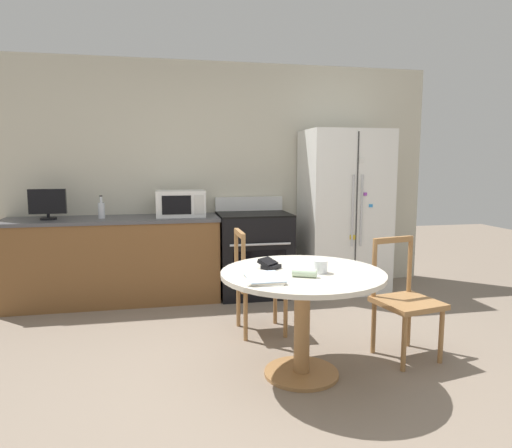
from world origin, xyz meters
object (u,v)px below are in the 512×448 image
object	(u,v)px
dining_chair_far	(258,283)
dining_chair_right	(405,301)
microwave	(180,203)
candle_glass	(320,268)
oven_range	(254,253)
counter_bottle	(101,210)
countertop_tv	(48,203)
wallet	(269,265)
refrigerator	(344,211)

from	to	relation	value
dining_chair_far	dining_chair_right	distance (m)	1.22
microwave	candle_glass	xyz separation A→B (m)	(0.83, -2.10, -0.26)
oven_range	microwave	world-z (taller)	microwave
dining_chair_far	counter_bottle	bearing A→B (deg)	-130.10
countertop_tv	wallet	size ratio (longest dim) A/B	2.05
countertop_tv	wallet	distance (m)	2.67
wallet	oven_range	bearing A→B (deg)	81.90
microwave	candle_glass	distance (m)	2.28
dining_chair_far	candle_glass	world-z (taller)	dining_chair_far
refrigerator	microwave	xyz separation A→B (m)	(-1.85, 0.05, 0.12)
oven_range	counter_bottle	bearing A→B (deg)	179.56
wallet	counter_bottle	bearing A→B (deg)	125.34
oven_range	refrigerator	bearing A→B (deg)	-1.43
dining_chair_right	counter_bottle	bearing A→B (deg)	-49.49
oven_range	dining_chair_far	bearing A→B (deg)	-99.67
microwave	countertop_tv	size ratio (longest dim) A/B	1.44
dining_chair_right	wallet	bearing A→B (deg)	-11.06
countertop_tv	dining_chair_far	bearing A→B (deg)	-31.09
counter_bottle	dining_chair_far	world-z (taller)	counter_bottle
countertop_tv	counter_bottle	world-z (taller)	countertop_tv
countertop_tv	dining_chair_right	world-z (taller)	countertop_tv
oven_range	wallet	size ratio (longest dim) A/B	6.19
refrigerator	wallet	size ratio (longest dim) A/B	10.54
refrigerator	countertop_tv	xyz separation A→B (m)	(-3.18, 0.04, 0.15)
microwave	countertop_tv	xyz separation A→B (m)	(-1.33, -0.01, 0.03)
counter_bottle	wallet	bearing A→B (deg)	-54.66
counter_bottle	candle_glass	size ratio (longest dim) A/B	2.51
refrigerator	dining_chair_right	xyz separation A→B (m)	(-0.26, -1.85, -0.48)
countertop_tv	refrigerator	bearing A→B (deg)	-0.67
microwave	wallet	xyz separation A→B (m)	(0.53, -1.91, -0.27)
microwave	dining_chair_far	world-z (taller)	microwave
refrigerator	dining_chair_right	size ratio (longest dim) A/B	2.04
oven_range	wallet	distance (m)	1.92
dining_chair_far	dining_chair_right	bearing A→B (deg)	53.12
countertop_tv	candle_glass	world-z (taller)	countertop_tv
counter_bottle	dining_chair_far	size ratio (longest dim) A/B	0.26
wallet	refrigerator	bearing A→B (deg)	54.61
microwave	candle_glass	size ratio (longest dim) A/B	5.41
counter_bottle	candle_glass	world-z (taller)	counter_bottle
countertop_tv	dining_chair_far	size ratio (longest dim) A/B	0.40
counter_bottle	dining_chair_right	distance (m)	3.10
oven_range	dining_chair_far	xyz separation A→B (m)	(-0.20, -1.15, -0.03)
oven_range	countertop_tv	xyz separation A→B (m)	(-2.13, 0.01, 0.60)
oven_range	dining_chair_right	size ratio (longest dim) A/B	1.20
dining_chair_far	candle_glass	bearing A→B (deg)	13.46
countertop_tv	candle_glass	bearing A→B (deg)	-44.03
oven_range	wallet	xyz separation A→B (m)	(-0.27, -1.88, 0.30)
counter_bottle	dining_chair_right	bearing A→B (deg)	-38.23
microwave	dining_chair_right	size ratio (longest dim) A/B	0.57
refrigerator	candle_glass	distance (m)	2.30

